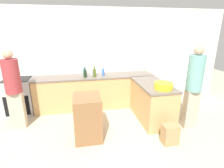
{
  "coord_description": "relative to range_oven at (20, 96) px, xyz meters",
  "views": [
    {
      "loc": [
        -0.44,
        -2.8,
        2.14
      ],
      "look_at": [
        0.29,
        0.83,
        0.96
      ],
      "focal_mm": 28.0,
      "sensor_mm": 36.0,
      "label": 1
    }
  ],
  "objects": [
    {
      "name": "ground_plane",
      "position": [
        1.96,
        -1.81,
        -0.46
      ],
      "size": [
        14.0,
        14.0,
        0.0
      ],
      "primitive_type": "plane",
      "color": "beige"
    },
    {
      "name": "wall_back",
      "position": [
        1.96,
        0.34,
        0.89
      ],
      "size": [
        8.0,
        0.06,
        2.7
      ],
      "color": "white",
      "rests_on": "ground_plane"
    },
    {
      "name": "counter_back",
      "position": [
        1.96,
        0.0,
        -0.0
      ],
      "size": [
        3.23,
        0.65,
        0.92
      ],
      "color": "tan",
      "rests_on": "ground_plane"
    },
    {
      "name": "counter_peninsula",
      "position": [
        3.23,
        -0.98,
        -0.0
      ],
      "size": [
        0.69,
        1.37,
        0.92
      ],
      "color": "tan",
      "rests_on": "ground_plane"
    },
    {
      "name": "range_oven",
      "position": [
        0.0,
        0.0,
        0.0
      ],
      "size": [
        0.69,
        0.63,
        0.93
      ],
      "color": "#ADADB2",
      "rests_on": "ground_plane"
    },
    {
      "name": "island_table",
      "position": [
        1.66,
        -1.45,
        -0.02
      ],
      "size": [
        0.53,
        0.66,
        0.89
      ],
      "color": "brown",
      "rests_on": "ground_plane"
    },
    {
      "name": "mixing_bowl",
      "position": [
        3.29,
        -1.39,
        0.52
      ],
      "size": [
        0.39,
        0.39,
        0.13
      ],
      "color": "yellow",
      "rests_on": "counter_peninsula"
    },
    {
      "name": "dish_soap_bottle",
      "position": [
        1.7,
        0.18,
        0.54
      ],
      "size": [
        0.07,
        0.07,
        0.22
      ],
      "color": "#338CBF",
      "rests_on": "counter_back"
    },
    {
      "name": "water_bottle_blue",
      "position": [
        2.19,
        -0.07,
        0.55
      ],
      "size": [
        0.07,
        0.07,
        0.25
      ],
      "color": "#386BB7",
      "rests_on": "counter_back"
    },
    {
      "name": "olive_oil_bottle",
      "position": [
        1.95,
        -0.11,
        0.57
      ],
      "size": [
        0.08,
        0.08,
        0.28
      ],
      "color": "#475B1E",
      "rests_on": "counter_back"
    },
    {
      "name": "wine_bottle_dark",
      "position": [
        1.71,
        -0.14,
        0.56
      ],
      "size": [
        0.09,
        0.09,
        0.27
      ],
      "color": "black",
      "rests_on": "counter_back"
    },
    {
      "name": "vinegar_bottle_clear",
      "position": [
        1.89,
        0.04,
        0.54
      ],
      "size": [
        0.08,
        0.08,
        0.21
      ],
      "color": "silver",
      "rests_on": "counter_back"
    },
    {
      "name": "person_by_range",
      "position": [
        0.16,
        -0.77,
        0.49
      ],
      "size": [
        0.33,
        0.33,
        1.75
      ],
      "color": "#ADA38E",
      "rests_on": "ground_plane"
    },
    {
      "name": "person_at_peninsula",
      "position": [
        3.92,
        -1.5,
        0.54
      ],
      "size": [
        0.33,
        0.33,
        1.83
      ],
      "color": "#ADA38E",
      "rests_on": "ground_plane"
    },
    {
      "name": "paper_bag",
      "position": [
        3.2,
        -1.98,
        -0.27
      ],
      "size": [
        0.29,
        0.23,
        0.39
      ],
      "color": "#A88456",
      "rests_on": "ground_plane"
    }
  ]
}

